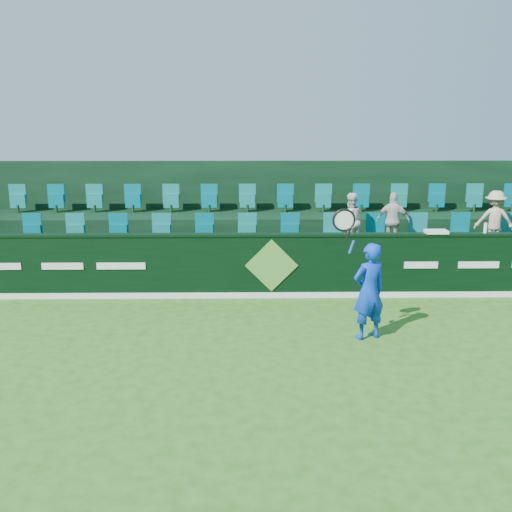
{
  "coord_description": "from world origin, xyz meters",
  "views": [
    {
      "loc": [
        -0.48,
        -7.52,
        3.5
      ],
      "look_at": [
        -0.34,
        2.8,
        1.15
      ],
      "focal_mm": 40.0,
      "sensor_mm": 36.0,
      "label": 1
    }
  ],
  "objects_px": {
    "towel": "(436,232)",
    "drinks_bottle": "(485,228)",
    "spectator_left": "(350,221)",
    "spectator_middle": "(393,220)",
    "tennis_player": "(369,290)",
    "spectator_right": "(494,220)"
  },
  "relations": [
    {
      "from": "towel",
      "to": "tennis_player",
      "type": "bearing_deg",
      "value": -127.7
    },
    {
      "from": "spectator_middle",
      "to": "tennis_player",
      "type": "bearing_deg",
      "value": 93.32
    },
    {
      "from": "towel",
      "to": "drinks_bottle",
      "type": "height_order",
      "value": "drinks_bottle"
    },
    {
      "from": "tennis_player",
      "to": "spectator_middle",
      "type": "xyz_separation_m",
      "value": [
        1.27,
        3.56,
        0.59
      ]
    },
    {
      "from": "towel",
      "to": "drinks_bottle",
      "type": "bearing_deg",
      "value": 0.0
    },
    {
      "from": "tennis_player",
      "to": "spectator_middle",
      "type": "distance_m",
      "value": 3.82
    },
    {
      "from": "spectator_middle",
      "to": "spectator_right",
      "type": "height_order",
      "value": "spectator_right"
    },
    {
      "from": "spectator_left",
      "to": "drinks_bottle",
      "type": "distance_m",
      "value": 2.84
    },
    {
      "from": "tennis_player",
      "to": "spectator_middle",
      "type": "relative_size",
      "value": 1.79
    },
    {
      "from": "tennis_player",
      "to": "spectator_middle",
      "type": "height_order",
      "value": "tennis_player"
    },
    {
      "from": "spectator_middle",
      "to": "spectator_left",
      "type": "bearing_deg",
      "value": 22.92
    },
    {
      "from": "towel",
      "to": "drinks_bottle",
      "type": "xyz_separation_m",
      "value": [
        1.01,
        0.0,
        0.07
      ]
    },
    {
      "from": "tennis_player",
      "to": "spectator_middle",
      "type": "bearing_deg",
      "value": 70.4
    },
    {
      "from": "tennis_player",
      "to": "towel",
      "type": "height_order",
      "value": "tennis_player"
    },
    {
      "from": "spectator_right",
      "to": "drinks_bottle",
      "type": "relative_size",
      "value": 6.05
    },
    {
      "from": "tennis_player",
      "to": "spectator_right",
      "type": "height_order",
      "value": "tennis_player"
    },
    {
      "from": "spectator_right",
      "to": "towel",
      "type": "relative_size",
      "value": 2.94
    },
    {
      "from": "spectator_left",
      "to": "tennis_player",
      "type": "bearing_deg",
      "value": 65.18
    },
    {
      "from": "spectator_middle",
      "to": "spectator_right",
      "type": "distance_m",
      "value": 2.29
    },
    {
      "from": "towel",
      "to": "spectator_right",
      "type": "bearing_deg",
      "value": 33.73
    },
    {
      "from": "tennis_player",
      "to": "spectator_right",
      "type": "distance_m",
      "value": 5.07
    },
    {
      "from": "towel",
      "to": "spectator_middle",
      "type": "bearing_deg",
      "value": 118.87
    }
  ]
}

